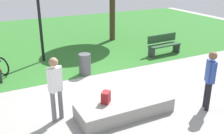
% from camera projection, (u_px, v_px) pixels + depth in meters
% --- Properties ---
extents(ground_plane, '(28.00, 28.00, 0.00)m').
position_uv_depth(ground_plane, '(105.00, 92.00, 8.41)').
color(ground_plane, gray).
extents(grass_lawn, '(26.60, 12.52, 0.01)m').
position_uv_depth(grass_lawn, '(47.00, 38.00, 14.86)').
color(grass_lawn, '#2D6B28').
rests_on(grass_lawn, ground_plane).
extents(concrete_ledge, '(2.63, 0.99, 0.39)m').
position_uv_depth(concrete_ledge, '(125.00, 108.00, 7.11)').
color(concrete_ledge, gray).
rests_on(concrete_ledge, ground_plane).
extents(backpack_on_ledge, '(0.34, 0.34, 0.32)m').
position_uv_depth(backpack_on_ledge, '(106.00, 97.00, 6.92)').
color(backpack_on_ledge, maroon).
rests_on(backpack_on_ledge, concrete_ledge).
extents(skater_performing_trick, '(0.34, 0.38, 1.70)m').
position_uv_depth(skater_performing_trick, '(210.00, 76.00, 7.11)').
color(skater_performing_trick, black).
rests_on(skater_performing_trick, ground_plane).
extents(skater_watching, '(0.41, 0.29, 1.74)m').
position_uv_depth(skater_watching, '(55.00, 85.00, 6.56)').
color(skater_watching, slate).
rests_on(skater_watching, ground_plane).
extents(park_bench_by_oak, '(1.62, 0.56, 0.91)m').
position_uv_depth(park_bench_by_oak, '(164.00, 44.00, 11.93)').
color(park_bench_by_oak, '#1E4223').
rests_on(park_bench_by_oak, ground_plane).
extents(lamp_post, '(0.28, 0.28, 3.86)m').
position_uv_depth(lamp_post, '(38.00, 5.00, 10.40)').
color(lamp_post, black).
rests_on(lamp_post, ground_plane).
extents(trash_bin, '(0.45, 0.45, 0.80)m').
position_uv_depth(trash_bin, '(85.00, 64.00, 9.70)').
color(trash_bin, '#4C4C51').
rests_on(trash_bin, ground_plane).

